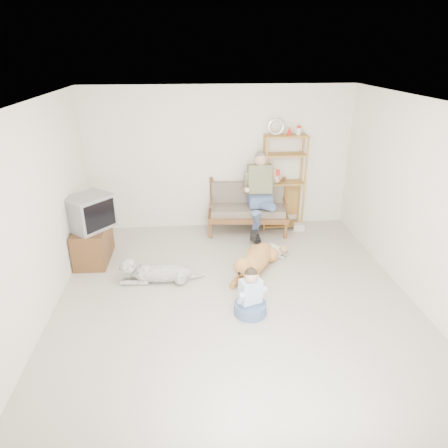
{
  "coord_description": "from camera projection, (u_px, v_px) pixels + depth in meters",
  "views": [
    {
      "loc": [
        -0.58,
        -4.64,
        3.27
      ],
      "look_at": [
        -0.08,
        1.0,
        0.78
      ],
      "focal_mm": 32.0,
      "sensor_mm": 36.0,
      "label": 1
    }
  ],
  "objects": [
    {
      "name": "wall_outlet",
      "position": [
        157.0,
        213.0,
        7.86
      ],
      "size": [
        0.12,
        0.02,
        0.08
      ],
      "primitive_type": "cube",
      "color": "white",
      "rests_on": "ground"
    },
    {
      "name": "ceiling",
      "position": [
        239.0,
        104.0,
        4.5
      ],
      "size": [
        5.5,
        5.5,
        0.0
      ],
      "primitive_type": "plane",
      "rotation": [
        3.14,
        0.0,
        0.0
      ],
      "color": "white",
      "rests_on": "ground"
    },
    {
      "name": "terrier",
      "position": [
        277.0,
        249.0,
        6.88
      ],
      "size": [
        0.4,
        0.51,
        0.23
      ],
      "rotation": [
        0.0,
        0.0,
        0.6
      ],
      "color": "silver",
      "rests_on": "ground"
    },
    {
      "name": "child",
      "position": [
        250.0,
        297.0,
        5.29
      ],
      "size": [
        0.44,
        0.44,
        0.69
      ],
      "rotation": [
        0.0,
        0.0,
        0.36
      ],
      "color": "#516094",
      "rests_on": "ground"
    },
    {
      "name": "loveseat",
      "position": [
        247.0,
        207.0,
        7.65
      ],
      "size": [
        1.56,
        0.85,
        0.95
      ],
      "rotation": [
        0.0,
        0.0,
        -0.1
      ],
      "color": "brown",
      "rests_on": "ground"
    },
    {
      "name": "wall_right",
      "position": [
        425.0,
        208.0,
        5.25
      ],
      "size": [
        0.0,
        5.5,
        5.5
      ],
      "primitive_type": "plane",
      "rotation": [
        1.57,
        0.0,
        -1.57
      ],
      "color": "silver",
      "rests_on": "ground"
    },
    {
      "name": "golden_retriever",
      "position": [
        254.0,
        262.0,
        6.29
      ],
      "size": [
        0.89,
        1.41,
        0.47
      ],
      "rotation": [
        0.0,
        0.0,
        -0.52
      ],
      "color": "#C48444",
      "rests_on": "ground"
    },
    {
      "name": "wall_front",
      "position": [
        289.0,
        377.0,
        2.54
      ],
      "size": [
        5.0,
        0.0,
        5.0
      ],
      "primitive_type": "plane",
      "rotation": [
        -1.57,
        0.0,
        0.0
      ],
      "color": "silver",
      "rests_on": "ground"
    },
    {
      "name": "wall_left",
      "position": [
        33.0,
        221.0,
        4.84
      ],
      "size": [
        0.0,
        5.5,
        5.5
      ],
      "primitive_type": "plane",
      "rotation": [
        1.57,
        0.0,
        1.57
      ],
      "color": "silver",
      "rests_on": "ground"
    },
    {
      "name": "shaggy_dog",
      "position": [
        155.0,
        272.0,
        6.06
      ],
      "size": [
        1.34,
        0.34,
        0.4
      ],
      "rotation": [
        0.0,
        0.0,
        -1.6
      ],
      "color": "white",
      "rests_on": "ground"
    },
    {
      "name": "man",
      "position": [
        260.0,
        200.0,
        7.35
      ],
      "size": [
        0.59,
        0.85,
        1.37
      ],
      "color": "#516094",
      "rests_on": "loveseat"
    },
    {
      "name": "tv_stand",
      "position": [
        93.0,
        244.0,
        6.63
      ],
      "size": [
        0.51,
        0.91,
        0.6
      ],
      "rotation": [
        0.0,
        0.0,
        -0.02
      ],
      "color": "brown",
      "rests_on": "ground"
    },
    {
      "name": "wall_back",
      "position": [
        220.0,
        159.0,
        7.55
      ],
      "size": [
        5.0,
        0.0,
        5.0
      ],
      "primitive_type": "plane",
      "rotation": [
        1.57,
        0.0,
        0.0
      ],
      "color": "silver",
      "rests_on": "ground"
    },
    {
      "name": "book_stack",
      "position": [
        299.0,
        227.0,
        7.82
      ],
      "size": [
        0.23,
        0.19,
        0.13
      ],
      "primitive_type": "cube",
      "rotation": [
        0.0,
        0.0,
        -0.19
      ],
      "color": "silver",
      "rests_on": "ground"
    },
    {
      "name": "crt_tv",
      "position": [
        90.0,
        212.0,
        6.37
      ],
      "size": [
        0.83,
        0.84,
        0.55
      ],
      "rotation": [
        0.0,
        0.0,
        -0.71
      ],
      "color": "gray",
      "rests_on": "tv_stand"
    },
    {
      "name": "floor",
      "position": [
        236.0,
        303.0,
        5.59
      ],
      "size": [
        5.5,
        5.5,
        0.0
      ],
      "primitive_type": "plane",
      "color": "beige",
      "rests_on": "ground"
    },
    {
      "name": "etagere",
      "position": [
        283.0,
        181.0,
        7.64
      ],
      "size": [
        0.81,
        0.36,
        2.13
      ],
      "color": "#A47233",
      "rests_on": "ground"
    }
  ]
}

